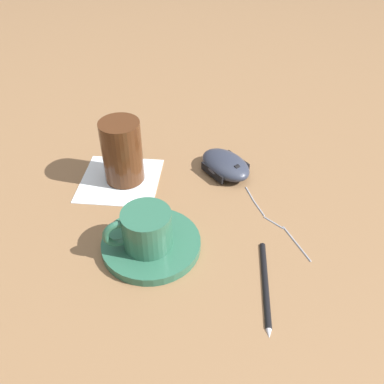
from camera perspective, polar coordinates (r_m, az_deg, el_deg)
The scene contains 8 objects.
ground_plane at distance 0.69m, azimuth -2.35°, elevation -3.39°, with size 3.00×3.00×0.00m, color olive.
saucer at distance 0.64m, azimuth -5.45°, elevation -6.92°, with size 0.15×0.15×0.01m, color #2D664C.
coffee_cup at distance 0.61m, azimuth -6.25°, elevation -4.96°, with size 0.07×0.10×0.06m.
computer_mouse at distance 0.78m, azimuth 4.49°, elevation 3.64°, with size 0.12×0.12×0.03m.
mouse_cable at distance 0.70m, azimuth 10.89°, elevation -3.75°, with size 0.17×0.09×0.00m.
napkin_under_glass at distance 0.77m, azimuth -9.56°, elevation 1.58°, with size 0.14×0.14×0.00m, color white.
drinking_glass at distance 0.74m, azimuth -9.30°, elevation 5.36°, with size 0.07×0.07×0.11m, color #4C2814.
pen at distance 0.60m, azimuth 9.80°, elevation -12.01°, with size 0.16×0.01×0.01m.
Camera 1 is at (-0.50, -0.07, 0.47)m, focal length 40.00 mm.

